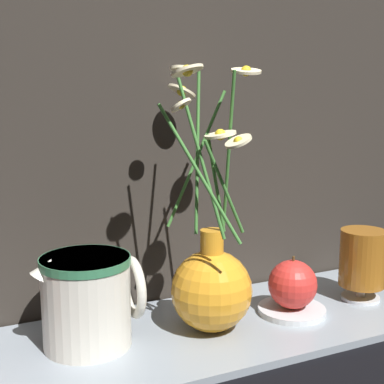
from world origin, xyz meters
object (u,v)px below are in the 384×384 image
Objects in this scene: vase_with_flowers at (211,282)px; ceramic_pitcher at (88,297)px; tea_glass at (362,260)px; orange_fruit at (293,284)px.

vase_with_flowers is 0.19m from ceramic_pitcher.
ceramic_pitcher reaches higher than tea_glass.
vase_with_flowers is at bearing 179.56° from tea_glass.
tea_glass is at bearing -0.35° from orange_fruit.
vase_with_flowers is at bearing -8.94° from ceramic_pitcher.
ceramic_pitcher is 1.73× the size of orange_fruit.
ceramic_pitcher is 0.34m from orange_fruit.
vase_with_flowers is 2.61× the size of ceramic_pitcher.
orange_fruit is (0.34, -0.03, -0.02)m from ceramic_pitcher.
ceramic_pitcher is (-0.19, 0.03, -0.00)m from vase_with_flowers.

